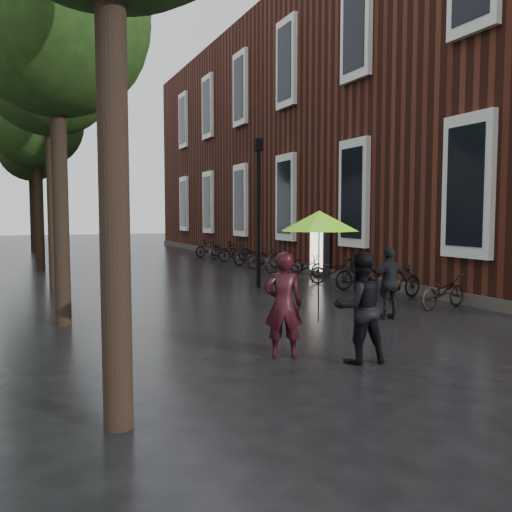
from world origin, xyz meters
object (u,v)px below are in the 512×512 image
ad_lightbox (319,252)px  person_black (360,307)px  person_burgundy (283,305)px  lamp_post (258,198)px  parked_bicycles (282,261)px  pedestrian_walking (390,283)px

ad_lightbox → person_black: bearing=-112.4°
person_burgundy → lamp_post: size_ratio=0.37×
parked_bicycles → ad_lightbox: (0.68, -1.69, 0.45)m
person_burgundy → ad_lightbox: (6.38, 9.68, 0.05)m
person_burgundy → pedestrian_walking: bearing=-129.3°
person_burgundy → person_black: 1.20m
person_black → ad_lightbox: 11.76m
person_black → ad_lightbox: ad_lightbox is taller
parked_bicycles → ad_lightbox: 1.88m
person_burgundy → parked_bicycles: (5.70, 11.37, -0.40)m
ad_lightbox → lamp_post: size_ratio=0.39×
parked_bicycles → lamp_post: lamp_post is taller
pedestrian_walking → ad_lightbox: size_ratio=0.88×
person_black → parked_bicycles: bearing=-101.4°
parked_bicycles → pedestrian_walking: bearing=-102.7°
ad_lightbox → parked_bicycles: bearing=117.2°
parked_bicycles → ad_lightbox: bearing=-67.9°
person_black → ad_lightbox: bearing=-107.5°
lamp_post → ad_lightbox: bearing=30.1°
person_black → pedestrian_walking: bearing=-124.8°
person_burgundy → lamp_post: (3.03, 7.74, 1.95)m
pedestrian_walking → lamp_post: 6.21m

